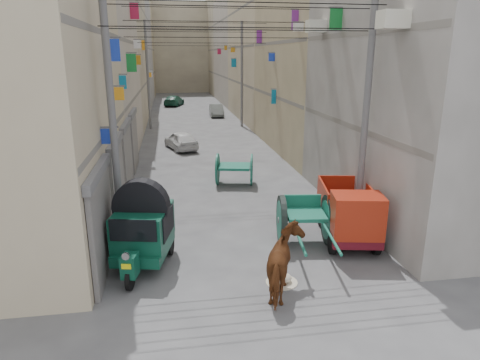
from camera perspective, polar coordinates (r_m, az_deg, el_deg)
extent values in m
cube|color=slate|center=(14.15, -17.58, 6.09)|extent=(0.25, 9.80, 0.18)
cube|color=slate|center=(13.97, -18.68, 18.27)|extent=(0.25, 9.80, 0.18)
cube|color=#AFA296|center=(25.51, -23.70, 16.08)|extent=(8.00, 12.00, 12.00)
cube|color=slate|center=(25.00, -14.18, 10.49)|extent=(0.25, 11.76, 0.18)
cube|color=slate|center=(24.90, -14.68, 17.37)|extent=(0.25, 11.76, 0.18)
cube|color=#B6AD8F|center=(38.30, -19.11, 17.68)|extent=(8.00, 14.00, 14.00)
cube|color=slate|center=(37.93, -12.66, 12.42)|extent=(0.25, 13.72, 0.18)
cube|color=slate|center=(37.87, -12.95, 16.95)|extent=(0.25, 13.72, 0.18)
cube|color=slate|center=(38.04, -13.26, 21.46)|extent=(0.25, 13.72, 0.18)
cube|color=#9F9A95|center=(52.15, -16.47, 16.10)|extent=(8.00, 14.00, 11.80)
cube|color=slate|center=(51.90, -11.86, 13.42)|extent=(0.25, 13.72, 0.18)
cube|color=slate|center=(51.85, -12.06, 16.72)|extent=(0.25, 13.72, 0.18)
cube|color=slate|center=(51.98, -12.27, 20.03)|extent=(0.25, 13.72, 0.18)
cube|color=tan|center=(65.09, -15.17, 16.86)|extent=(8.00, 12.00, 13.50)
cube|color=slate|center=(64.88, -11.42, 13.96)|extent=(0.25, 11.76, 0.18)
cube|color=slate|center=(64.84, -11.58, 16.60)|extent=(0.25, 11.76, 0.18)
cube|color=slate|center=(64.94, -11.74, 19.25)|extent=(0.25, 11.76, 0.18)
cube|color=#9F9A95|center=(17.12, 28.24, 17.75)|extent=(8.00, 10.00, 13.00)
cube|color=slate|center=(15.31, 14.81, 7.04)|extent=(0.25, 9.80, 0.18)
cube|color=slate|center=(15.15, 15.67, 18.30)|extent=(0.25, 9.80, 0.18)
cube|color=tan|center=(26.78, 13.40, 16.91)|extent=(8.00, 12.00, 12.00)
cube|color=slate|center=(25.67, 4.80, 11.06)|extent=(0.25, 11.76, 0.18)
cube|color=slate|center=(25.58, 4.97, 17.77)|extent=(0.25, 11.76, 0.18)
cube|color=#BBAC8D|center=(39.15, 5.94, 18.39)|extent=(8.00, 14.00, 14.00)
cube|color=slate|center=(38.38, 0.02, 12.84)|extent=(0.25, 13.72, 0.18)
cube|color=slate|center=(38.32, 0.02, 17.33)|extent=(0.25, 13.72, 0.18)
cube|color=slate|center=(38.49, 0.02, 21.80)|extent=(0.25, 13.72, 0.18)
cube|color=#AFA296|center=(52.78, 1.80, 16.72)|extent=(8.00, 14.00, 11.80)
cube|color=slate|center=(52.23, -2.53, 13.75)|extent=(0.25, 13.72, 0.18)
cube|color=slate|center=(52.18, -2.58, 17.04)|extent=(0.25, 13.72, 0.18)
cube|color=slate|center=(52.30, -2.62, 20.33)|extent=(0.25, 13.72, 0.18)
cube|color=#B6AD8F|center=(65.60, -0.47, 17.39)|extent=(8.00, 12.00, 13.50)
cube|color=slate|center=(65.14, -3.94, 14.24)|extent=(0.25, 11.76, 0.18)
cube|color=slate|center=(65.10, -3.99, 16.88)|extent=(0.25, 11.76, 0.18)
cube|color=slate|center=(65.20, -4.05, 19.51)|extent=(0.25, 11.76, 0.18)
cube|color=#B6AD8F|center=(71.84, -7.97, 16.95)|extent=(22.00, 10.00, 13.00)
cube|color=#525258|center=(11.57, -17.90, -5.95)|extent=(0.12, 3.00, 2.60)
cube|color=#5D5C5F|center=(11.12, -18.44, 0.99)|extent=(0.18, 3.20, 0.25)
cube|color=#525258|center=(15.03, -15.96, -0.66)|extent=(0.12, 3.00, 2.60)
cube|color=#5D5C5F|center=(14.69, -16.32, 4.76)|extent=(0.18, 3.20, 0.25)
cube|color=#525258|center=(18.59, -14.75, 2.63)|extent=(0.12, 3.00, 2.60)
cube|color=#5D5C5F|center=(18.31, -15.02, 7.04)|extent=(0.18, 3.20, 0.25)
cube|color=#525258|center=(22.29, -13.92, 4.91)|extent=(0.12, 3.00, 2.60)
cube|color=#5D5C5F|center=(22.06, -14.12, 8.60)|extent=(0.18, 3.20, 0.25)
cube|color=#C68317|center=(40.52, -0.98, 16.96)|extent=(0.38, 0.08, 0.41)
cube|color=white|center=(47.49, -11.77, 13.69)|extent=(0.27, 0.08, 0.71)
cube|color=blue|center=(12.54, -17.05, 5.61)|extent=(0.44, 0.08, 0.42)
cube|color=#167A31|center=(21.67, -14.27, 14.90)|extent=(0.45, 0.08, 0.84)
cube|color=#A8163B|center=(51.02, -2.80, 16.74)|extent=(0.41, 0.08, 0.59)
cube|color=#FFA21C|center=(15.72, -15.90, 11.02)|extent=(0.38, 0.08, 0.44)
cube|color=#0E729E|center=(39.79, -0.84, 15.35)|extent=(0.43, 0.08, 0.72)
cube|color=#C68317|center=(45.81, -1.93, 17.21)|extent=(0.28, 0.08, 0.44)
cube|color=#A8163B|center=(25.97, -13.91, 21.02)|extent=(0.48, 0.08, 0.84)
cube|color=#FFA21C|center=(43.95, -11.92, 13.56)|extent=(0.31, 0.08, 0.44)
cube|color=blue|center=(25.52, 4.24, 16.02)|extent=(0.35, 0.08, 0.45)
cube|color=#77268B|center=(29.08, 2.57, 18.51)|extent=(0.34, 0.08, 0.79)
cube|color=#0E729E|center=(17.95, -15.36, 12.46)|extent=(0.28, 0.08, 0.52)
cube|color=#FFA21C|center=(35.48, -12.75, 17.13)|extent=(0.28, 0.08, 0.74)
cube|color=#0E729E|center=(25.14, 4.51, 11.01)|extent=(0.26, 0.08, 0.80)
cube|color=blue|center=(16.32, 12.72, 20.03)|extent=(0.34, 0.08, 0.55)
cube|color=blue|center=(14.46, -16.69, 16.25)|extent=(0.47, 0.08, 0.67)
cube|color=white|center=(27.02, -13.56, 17.18)|extent=(0.40, 0.08, 0.47)
cube|color=#C68317|center=(27.53, -13.45, 15.30)|extent=(0.32, 0.08, 0.55)
cube|color=white|center=(20.44, 7.77, 19.55)|extent=(0.47, 0.08, 0.35)
cube|color=#77268B|center=(21.28, 7.34, 20.36)|extent=(0.32, 0.08, 0.89)
cube|color=#167A31|center=(16.23, 12.66, 20.19)|extent=(0.44, 0.08, 0.69)
cube|color=#167A31|center=(12.24, -18.46, 3.55)|extent=(0.10, 3.20, 0.80)
cube|color=#A8163B|center=(21.05, -14.81, 8.89)|extent=(0.10, 3.20, 0.80)
cube|color=#77268B|center=(32.96, -12.98, 11.52)|extent=(0.10, 3.20, 0.80)
cube|color=#167A31|center=(44.92, -12.10, 12.75)|extent=(0.10, 3.20, 0.80)
cube|color=#0E729E|center=(13.54, 17.89, 4.77)|extent=(0.10, 3.20, 0.80)
cube|color=#167A31|center=(21.84, 7.19, 9.55)|extent=(0.10, 3.20, 0.80)
cube|color=#77268B|center=(33.47, 1.33, 11.99)|extent=(0.10, 3.20, 0.80)
cube|color=#167A31|center=(45.29, -1.52, 13.12)|extent=(0.10, 3.20, 0.80)
cube|color=silver|center=(12.26, 19.74, 19.51)|extent=(0.70, 0.55, 0.45)
cube|color=silver|center=(17.79, 10.09, 19.54)|extent=(0.70, 0.55, 0.45)
cylinder|color=#5D5C5F|center=(12.00, -16.71, 8.33)|extent=(0.20, 0.20, 8.00)
cylinder|color=#5D5C5F|center=(13.19, 16.47, 9.01)|extent=(0.20, 0.20, 8.00)
cylinder|color=#5D5C5F|center=(33.88, -12.19, 13.38)|extent=(0.20, 0.20, 8.00)
cylinder|color=#5D5C5F|center=(34.31, 0.25, 13.77)|extent=(0.20, 0.20, 8.00)
cylinder|color=black|center=(11.51, 1.16, 19.66)|extent=(7.40, 0.02, 0.02)
cylinder|color=black|center=(11.56, 1.18, 22.63)|extent=(7.40, 0.02, 0.02)
cylinder|color=black|center=(12.50, 0.28, 19.40)|extent=(7.40, 0.02, 0.02)
cylinder|color=black|center=(12.54, 0.29, 22.14)|extent=(7.40, 0.02, 0.02)
cylinder|color=black|center=(17.94, -2.79, 18.45)|extent=(7.40, 0.02, 0.02)
cylinder|color=black|center=(17.97, -2.82, 20.36)|extent=(7.40, 0.02, 0.02)
cylinder|color=black|center=(18.01, -2.84, 21.95)|extent=(7.40, 0.02, 0.02)
cylinder|color=black|center=(25.90, -4.93, 17.75)|extent=(7.40, 0.02, 0.02)
cylinder|color=black|center=(25.92, -4.96, 19.08)|extent=(7.40, 0.02, 0.02)
cylinder|color=black|center=(25.95, -4.99, 20.18)|extent=(7.40, 0.02, 0.02)
cylinder|color=black|center=(33.88, -6.05, 17.37)|extent=(7.40, 0.02, 0.02)
cylinder|color=black|center=(33.89, -6.08, 18.39)|extent=(7.40, 0.02, 0.02)
cylinder|color=black|center=(33.92, -6.11, 19.23)|extent=(7.40, 0.02, 0.02)
cylinder|color=black|center=(11.03, -14.44, -12.62)|extent=(0.24, 0.59, 0.58)
cylinder|color=black|center=(12.86, -14.33, -8.26)|extent=(0.24, 0.59, 0.58)
cylinder|color=black|center=(12.58, -9.32, -8.53)|extent=(0.24, 0.59, 0.58)
cube|color=#0B3F2D|center=(12.08, -12.65, -8.73)|extent=(1.68, 2.19, 0.29)
cube|color=#0B3F2D|center=(10.92, -14.49, -10.96)|extent=(0.45, 0.53, 0.57)
cylinder|color=silver|center=(10.55, -15.01, -9.79)|extent=(0.19, 0.09, 0.19)
cube|color=yellow|center=(10.65, -14.94, -11.09)|extent=(0.23, 0.08, 0.12)
cube|color=#0B3F2D|center=(11.89, -12.76, -6.05)|extent=(1.69, 2.00, 0.98)
cube|color=black|center=(11.00, -14.08, -6.56)|extent=(1.17, 0.31, 0.57)
cube|color=black|center=(12.05, -15.93, -5.44)|extent=(0.30, 1.22, 0.67)
cube|color=black|center=(11.69, -9.55, -5.71)|extent=(0.30, 1.22, 0.67)
cube|color=silver|center=(11.29, -13.85, -10.25)|extent=(1.27, 0.32, 0.06)
cylinder|color=black|center=(12.97, 5.58, -5.35)|extent=(0.36, 1.52, 1.51)
cylinder|color=#155F4A|center=(12.97, 5.58, -5.35)|extent=(0.34, 1.19, 1.18)
cylinder|color=#5D5C5F|center=(12.97, 5.58, -5.35)|extent=(0.26, 0.22, 0.19)
cylinder|color=black|center=(13.22, 11.66, -5.20)|extent=(0.36, 1.52, 1.51)
cylinder|color=#155F4A|center=(13.22, 11.66, -5.20)|extent=(0.34, 1.19, 1.18)
cylinder|color=#5D5C5F|center=(13.22, 11.66, -5.20)|extent=(0.26, 0.22, 0.19)
cylinder|color=#5D5C5F|center=(13.08, 8.65, -5.28)|extent=(1.46, 0.28, 0.09)
cube|color=#155F4A|center=(13.01, 8.69, -4.48)|extent=(1.28, 1.33, 0.11)
cube|color=#155F4A|center=(13.43, 8.33, -2.72)|extent=(1.14, 0.24, 0.38)
cylinder|color=#155F4A|center=(11.73, 7.73, -7.26)|extent=(0.41, 2.47, 0.08)
cylinder|color=#155F4A|center=(11.90, 11.87, -7.12)|extent=(0.41, 2.47, 0.08)
cylinder|color=black|center=(12.73, 12.21, -8.24)|extent=(0.29, 0.66, 0.63)
cylinder|color=black|center=(14.65, 10.80, -4.82)|extent=(0.29, 0.66, 0.63)
cylinder|color=black|center=(13.01, 17.68, -8.11)|extent=(0.29, 0.66, 0.63)
cylinder|color=black|center=(14.90, 15.57, -4.78)|extent=(0.29, 0.66, 0.63)
cube|color=#510B16|center=(13.72, 14.08, -5.56)|extent=(1.98, 3.38, 0.34)
cube|color=maroon|center=(12.48, 15.32, -4.57)|extent=(1.56, 1.26, 1.20)
cube|color=black|center=(12.04, 15.83, -4.91)|extent=(1.24, 0.30, 0.53)
cube|color=#510B16|center=(14.12, 13.72, -3.79)|extent=(1.83, 2.35, 0.12)
cube|color=maroon|center=(13.85, 11.00, -2.19)|extent=(0.47, 2.09, 0.82)
cube|color=maroon|center=(14.14, 16.62, -2.20)|extent=(0.47, 2.09, 0.82)
cube|color=maroon|center=(14.95, 13.05, -0.94)|extent=(1.43, 0.34, 0.82)
cylinder|color=#155F4A|center=(18.87, -3.01, 1.47)|extent=(0.38, 1.38, 1.40)
cylinder|color=#155F4A|center=(18.77, 1.56, 1.40)|extent=(0.38, 1.38, 1.40)
cube|color=#155F4A|center=(18.77, -0.73, 1.81)|extent=(1.57, 1.45, 0.11)
cylinder|color=#5D5C5F|center=(18.80, -0.73, 1.43)|extent=(1.54, 0.43, 0.09)
ellipsoid|color=beige|center=(11.10, 5.59, -12.88)|extent=(0.50, 0.40, 0.25)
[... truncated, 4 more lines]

